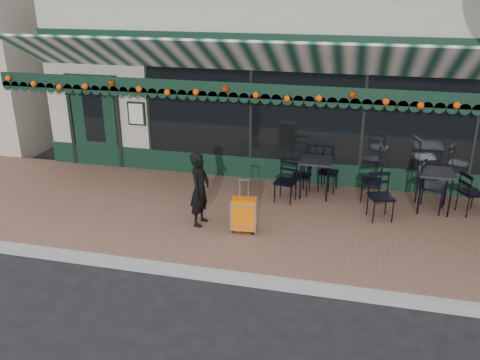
% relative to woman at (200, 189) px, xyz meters
% --- Properties ---
extents(ground, '(80.00, 80.00, 0.00)m').
position_rel_woman_xyz_m(ground, '(1.39, -1.46, -0.84)').
color(ground, black).
rests_on(ground, ground).
extents(sidewalk, '(18.00, 4.00, 0.15)m').
position_rel_woman_xyz_m(sidewalk, '(1.39, 0.54, -0.77)').
color(sidewalk, brown).
rests_on(sidewalk, ground).
extents(curb, '(18.00, 0.16, 0.15)m').
position_rel_woman_xyz_m(curb, '(1.39, -1.54, -0.77)').
color(curb, '#9E9E99').
rests_on(curb, ground).
extents(restaurant_building, '(12.00, 9.60, 4.50)m').
position_rel_woman_xyz_m(restaurant_building, '(1.39, 6.37, 1.43)').
color(restaurant_building, '#9E9A89').
rests_on(restaurant_building, ground).
extents(woman, '(0.38, 0.53, 1.38)m').
position_rel_woman_xyz_m(woman, '(0.00, 0.00, 0.00)').
color(woman, black).
rests_on(woman, sidewalk).
extents(suitcase, '(0.46, 0.29, 1.00)m').
position_rel_woman_xyz_m(suitcase, '(0.85, -0.12, -0.36)').
color(suitcase, orange).
rests_on(suitcase, sidewalk).
extents(cafe_table_a, '(0.66, 0.66, 0.81)m').
position_rel_woman_xyz_m(cafe_table_a, '(4.22, 1.65, 0.04)').
color(cafe_table_a, black).
rests_on(cafe_table_a, sidewalk).
extents(cafe_table_b, '(0.64, 0.64, 0.80)m').
position_rel_woman_xyz_m(cafe_table_b, '(1.91, 1.84, 0.02)').
color(cafe_table_b, black).
rests_on(cafe_table_b, sidewalk).
extents(chair_a_left, '(0.43, 0.43, 0.83)m').
position_rel_woman_xyz_m(chair_a_left, '(3.05, 1.82, -0.28)').
color(chair_a_left, black).
rests_on(chair_a_left, sidewalk).
extents(chair_a_right, '(0.60, 0.60, 0.99)m').
position_rel_woman_xyz_m(chair_a_right, '(4.20, 1.62, -0.20)').
color(chair_a_right, black).
rests_on(chair_a_right, sidewalk).
extents(chair_a_front, '(0.56, 0.56, 0.89)m').
position_rel_woman_xyz_m(chair_a_front, '(3.22, 0.98, -0.25)').
color(chair_a_front, black).
rests_on(chair_a_front, sidewalk).
extents(chair_a_extra, '(0.56, 0.56, 0.84)m').
position_rel_woman_xyz_m(chair_a_extra, '(4.92, 1.66, -0.27)').
color(chair_a_extra, black).
rests_on(chair_a_extra, sidewalk).
extents(chair_b_left, '(0.41, 0.41, 0.75)m').
position_rel_woman_xyz_m(chair_b_left, '(1.63, 1.88, -0.31)').
color(chair_b_left, black).
rests_on(chair_b_left, sidewalk).
extents(chair_b_right, '(0.45, 0.45, 0.80)m').
position_rel_woman_xyz_m(chair_b_right, '(2.16, 2.14, -0.29)').
color(chair_b_right, black).
rests_on(chair_b_right, sidewalk).
extents(chair_b_front, '(0.49, 0.49, 0.83)m').
position_rel_woman_xyz_m(chair_b_front, '(1.36, 1.38, -0.28)').
color(chair_b_front, black).
rests_on(chair_b_front, sidewalk).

